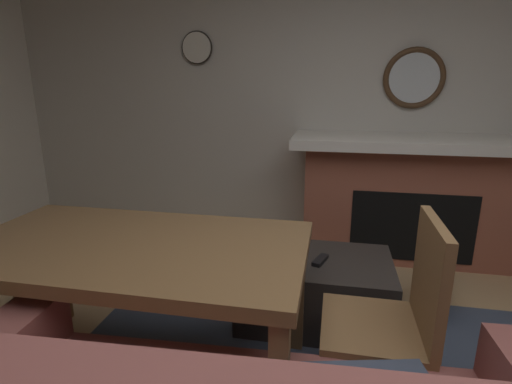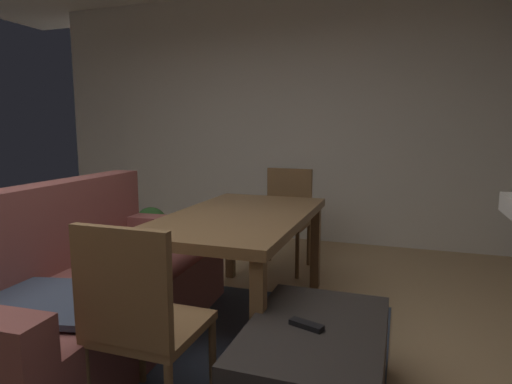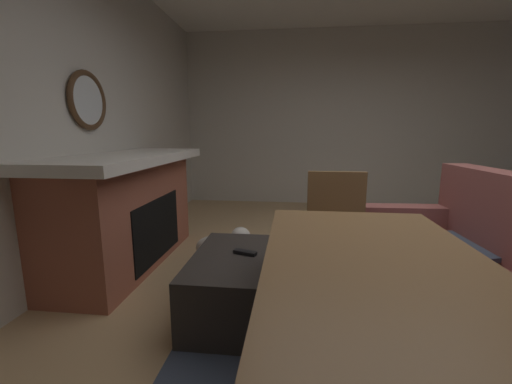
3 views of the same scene
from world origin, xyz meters
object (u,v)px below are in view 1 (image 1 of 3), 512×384
object	(u,v)px
fireplace	(408,197)
dining_chair_west	(398,311)
round_wall_mirror	(414,78)
small_dog	(432,282)
tv_remote	(320,260)
dining_table	(135,258)
wall_clock	(197,48)
ottoman_coffee_table	(315,289)

from	to	relation	value
fireplace	dining_chair_west	world-z (taller)	fireplace
fireplace	round_wall_mirror	size ratio (longest dim) A/B	3.82
round_wall_mirror	small_dog	distance (m)	1.75
tv_remote	small_dog	distance (m)	0.82
dining_table	wall_clock	world-z (taller)	wall_clock
round_wall_mirror	dining_table	xyz separation A→B (m)	(1.53, 2.13, -0.83)
round_wall_mirror	wall_clock	size ratio (longest dim) A/B	1.72
ottoman_coffee_table	dining_chair_west	size ratio (longest dim) A/B	0.98
tv_remote	dining_chair_west	distance (m)	0.74
round_wall_mirror	ottoman_coffee_table	bearing A→B (deg)	63.77
round_wall_mirror	wall_clock	distance (m)	1.95
tv_remote	dining_table	xyz separation A→B (m)	(0.85, 0.64, 0.23)
small_dog	round_wall_mirror	bearing A→B (deg)	-88.16
small_dog	tv_remote	bearing A→B (deg)	23.30
wall_clock	tv_remote	bearing A→B (deg)	129.99
dining_chair_west	small_dog	size ratio (longest dim) A/B	1.72
fireplace	round_wall_mirror	distance (m)	1.01
fireplace	ottoman_coffee_table	distance (m)	1.40
wall_clock	dining_chair_west	bearing A→B (deg)	126.76
dining_table	dining_chair_west	distance (m)	1.20
ottoman_coffee_table	wall_clock	size ratio (longest dim) A/B	3.07
dining_table	wall_clock	distance (m)	2.43
round_wall_mirror	dining_chair_west	size ratio (longest dim) A/B	0.55
tv_remote	wall_clock	world-z (taller)	wall_clock
dining_chair_west	small_dog	distance (m)	1.08
dining_chair_west	small_dog	world-z (taller)	dining_chair_west
dining_table	wall_clock	xyz separation A→B (m)	(0.40, -2.13, 1.11)
dining_table	small_dog	size ratio (longest dim) A/B	2.95
dining_table	small_dog	world-z (taller)	dining_table
fireplace	wall_clock	distance (m)	2.32
fireplace	tv_remote	size ratio (longest dim) A/B	12.23
small_dog	fireplace	bearing A→B (deg)	-87.56
round_wall_mirror	ottoman_coffee_table	distance (m)	2.06
fireplace	dining_chair_west	bearing A→B (deg)	79.44
dining_chair_west	ottoman_coffee_table	bearing A→B (deg)	-61.55
round_wall_mirror	tv_remote	size ratio (longest dim) A/B	3.20
dining_table	fireplace	bearing A→B (deg)	-129.81
round_wall_mirror	fireplace	bearing A→B (deg)	90.00
fireplace	small_dog	size ratio (longest dim) A/B	3.62
tv_remote	wall_clock	xyz separation A→B (m)	(1.24, -1.48, 1.34)
fireplace	dining_table	xyz separation A→B (m)	(1.53, 1.84, 0.14)
dining_chair_west	wall_clock	world-z (taller)	wall_clock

